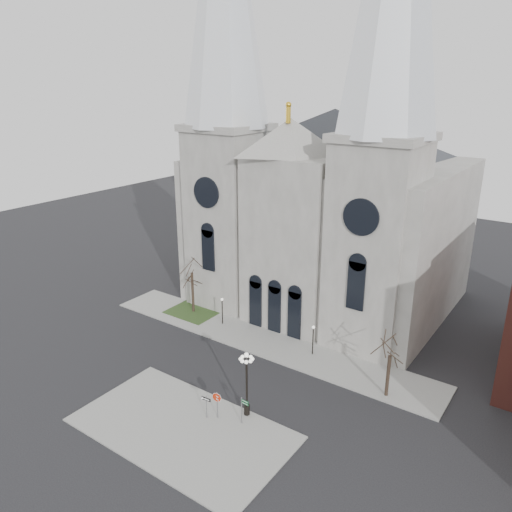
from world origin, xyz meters
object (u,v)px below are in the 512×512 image
Objects in this scene: globe_lamp at (247,376)px; one_way_sign at (206,403)px; street_name_sign at (242,409)px; stop_sign at (217,400)px.

globe_lamp is 4.14m from one_way_sign.
one_way_sign is (-2.53, -2.28, -2.34)m from globe_lamp.
one_way_sign is at bearing -157.25° from street_name_sign.
one_way_sign is (-0.76, -0.52, -0.33)m from stop_sign.
street_name_sign reaches higher than stop_sign.
stop_sign is at bearing 28.87° from one_way_sign.
globe_lamp is 2.63m from street_name_sign.
street_name_sign is (2.95, 1.09, 0.04)m from one_way_sign.
globe_lamp is 2.89× the size of one_way_sign.
street_name_sign is at bearing 26.72° from stop_sign.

